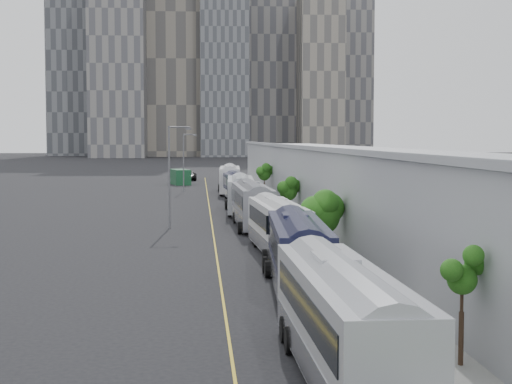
{
  "coord_description": "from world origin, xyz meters",
  "views": [
    {
      "loc": [
        -2.63,
        -20.48,
        7.89
      ],
      "look_at": [
        2.5,
        50.1,
        3.0
      ],
      "focal_mm": 55.0,
      "sensor_mm": 36.0,
      "label": 1
    }
  ],
  "objects": [
    {
      "name": "bus_6",
      "position": [
        1.7,
        90.62,
        1.71
      ],
      "size": [
        3.37,
        13.92,
        4.04
      ],
      "rotation": [
        0.0,
        0.0,
        -0.04
      ],
      "color": "silver",
      "rests_on": "ground"
    },
    {
      "name": "bus_1",
      "position": [
        2.49,
        19.75,
        1.61
      ],
      "size": [
        3.31,
        13.21,
        3.83
      ],
      "rotation": [
        0.0,
        0.0,
        -0.05
      ],
      "color": "#161731",
      "rests_on": "ground"
    },
    {
      "name": "suv",
      "position": [
        -4.53,
        125.34,
        0.83
      ],
      "size": [
        2.82,
        6.01,
        1.66
      ],
      "primitive_type": "imported",
      "rotation": [
        0.0,
        0.0,
        -0.01
      ],
      "color": "black",
      "rests_on": "ground"
    },
    {
      "name": "tree_1",
      "position": [
        5.39,
        30.59,
        3.12
      ],
      "size": [
        2.55,
        2.55,
        4.41
      ],
      "color": "black",
      "rests_on": "ground"
    },
    {
      "name": "lane_line",
      "position": [
        -1.5,
        55.0,
        0.01
      ],
      "size": [
        0.12,
        160.0,
        0.02
      ],
      "primitive_type": "cube",
      "color": "gold",
      "rests_on": "ground"
    },
    {
      "name": "shipping_container",
      "position": [
        -5.84,
        112.71,
        1.29
      ],
      "size": [
        3.79,
        6.43,
        2.57
      ],
      "primitive_type": "cube",
      "rotation": [
        0.0,
        0.0,
        0.22
      ],
      "color": "#133F23",
      "rests_on": "ground"
    },
    {
      "name": "bus_0",
      "position": [
        1.96,
        4.06,
        1.65
      ],
      "size": [
        2.98,
        13.43,
        3.91
      ],
      "rotation": [
        0.0,
        0.0,
        0.02
      ],
      "color": "#A0A3AA",
      "rests_on": "ground"
    },
    {
      "name": "bus_3",
      "position": [
        2.02,
        48.18,
        1.67
      ],
      "size": [
        3.11,
        13.62,
        3.96
      ],
      "rotation": [
        0.0,
        0.0,
        0.03
      ],
      "color": "slate",
      "rests_on": "ground"
    },
    {
      "name": "tree_0",
      "position": [
        6.28,
        5.32,
        3.09
      ],
      "size": [
        1.04,
        1.04,
        3.75
      ],
      "color": "black",
      "rests_on": "ground"
    },
    {
      "name": "street_lamp_near",
      "position": [
        -5.05,
        47.89,
        5.15
      ],
      "size": [
        2.04,
        0.22,
        8.93
      ],
      "color": "#59595E",
      "rests_on": "ground"
    },
    {
      "name": "sidewalk",
      "position": [
        9.0,
        55.0,
        0.06
      ],
      "size": [
        10.0,
        170.0,
        0.12
      ],
      "primitive_type": "cube",
      "color": "gray",
      "rests_on": "ground"
    },
    {
      "name": "bus_4",
      "position": [
        1.73,
        62.12,
        1.66
      ],
      "size": [
        3.26,
        13.52,
        3.92
      ],
      "rotation": [
        0.0,
        0.0,
        -0.04
      ],
      "color": "#AFB3B9",
      "rests_on": "ground"
    },
    {
      "name": "skyline",
      "position": [
        -2.9,
        324.16,
        50.85
      ],
      "size": [
        145.0,
        64.0,
        120.0
      ],
      "color": "slate",
      "rests_on": "ground"
    },
    {
      "name": "tree_2",
      "position": [
        5.94,
        54.27,
        2.97
      ],
      "size": [
        1.73,
        1.73,
        3.87
      ],
      "color": "black",
      "rests_on": "ground"
    },
    {
      "name": "bus_5",
      "position": [
        2.1,
        77.82,
        1.5
      ],
      "size": [
        3.11,
        12.25,
        3.55
      ],
      "rotation": [
        0.0,
        0.0,
        0.05
      ],
      "color": "black",
      "rests_on": "ground"
    },
    {
      "name": "depot",
      "position": [
        12.99,
        55.0,
        3.51
      ],
      "size": [
        12.45,
        160.4,
        7.2
      ],
      "color": "gray",
      "rests_on": "ground"
    },
    {
      "name": "tree_3",
      "position": [
        5.95,
        82.43,
        3.34
      ],
      "size": [
        1.7,
        1.7,
        4.23
      ],
      "color": "black",
      "rests_on": "ground"
    },
    {
      "name": "bus_2",
      "position": [
        2.7,
        32.23,
        1.58
      ],
      "size": [
        3.26,
        12.9,
        3.74
      ],
      "rotation": [
        0.0,
        0.0,
        0.05
      ],
      "color": "silver",
      "rests_on": "ground"
    },
    {
      "name": "street_lamp_far",
      "position": [
        -4.71,
        94.65,
        4.93
      ],
      "size": [
        2.04,
        0.22,
        8.5
      ],
      "color": "#59595E",
      "rests_on": "ground"
    }
  ]
}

